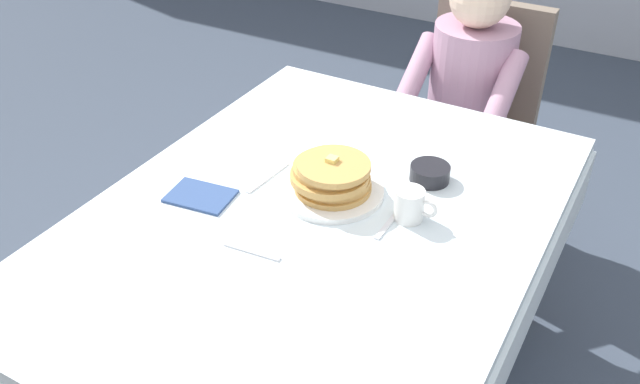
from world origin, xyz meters
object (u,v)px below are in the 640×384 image
at_px(dining_table_main, 316,242).
at_px(fork_left_of_plate, 268,177).
at_px(chair_diner, 475,108).
at_px(breakfast_stack, 332,175).
at_px(bowl_butter, 430,173).
at_px(spoon_near_edge, 252,251).
at_px(diner_person, 466,92).
at_px(plate_breakfast, 332,191).
at_px(cup_coffee, 410,205).
at_px(knife_right_of_plate, 393,218).

relative_size(dining_table_main, fork_left_of_plate, 8.47).
xyz_separation_m(chair_diner, breakfast_stack, (-0.07, -1.07, 0.27)).
xyz_separation_m(bowl_butter, spoon_near_edge, (-0.25, -0.50, -0.02)).
height_order(diner_person, bowl_butter, diner_person).
bearing_deg(spoon_near_edge, bowl_butter, 58.09).
bearing_deg(plate_breakfast, cup_coffee, -0.20).
xyz_separation_m(breakfast_stack, knife_right_of_plate, (0.19, -0.02, -0.06)).
distance_m(dining_table_main, fork_left_of_plate, 0.23).
relative_size(breakfast_stack, bowl_butter, 1.98).
bearing_deg(chair_diner, breakfast_stack, 86.49).
bearing_deg(fork_left_of_plate, cup_coffee, -82.72).
bearing_deg(fork_left_of_plate, breakfast_stack, -79.33).
relative_size(cup_coffee, knife_right_of_plate, 0.57).
xyz_separation_m(plate_breakfast, spoon_near_edge, (-0.05, -0.31, -0.01)).
relative_size(chair_diner, bowl_butter, 8.45).
bearing_deg(plate_breakfast, diner_person, 85.90).
xyz_separation_m(plate_breakfast, bowl_butter, (0.20, 0.19, 0.01)).
bearing_deg(bowl_butter, breakfast_stack, -136.70).
relative_size(breakfast_stack, fork_left_of_plate, 1.21).
relative_size(chair_diner, spoon_near_edge, 6.20).
bearing_deg(bowl_butter, cup_coffee, -83.45).
bearing_deg(plate_breakfast, fork_left_of_plate, -173.99).
xyz_separation_m(dining_table_main, plate_breakfast, (-0.01, 0.10, 0.10)).
relative_size(breakfast_stack, knife_right_of_plate, 1.09).
distance_m(dining_table_main, spoon_near_edge, 0.23).
distance_m(diner_person, breakfast_stack, 0.92).
relative_size(knife_right_of_plate, spoon_near_edge, 1.33).
relative_size(diner_person, breakfast_stack, 5.14).
xyz_separation_m(diner_person, breakfast_stack, (-0.07, -0.91, 0.13)).
bearing_deg(fork_left_of_plate, bowl_butter, -57.10).
distance_m(chair_diner, knife_right_of_plate, 1.11).
distance_m(cup_coffee, bowl_butter, 0.19).
bearing_deg(diner_person, chair_diner, -90.00).
distance_m(bowl_butter, fork_left_of_plate, 0.45).
distance_m(cup_coffee, fork_left_of_plate, 0.42).
distance_m(dining_table_main, chair_diner, 1.18).
bearing_deg(bowl_butter, diner_person, 100.80).
relative_size(dining_table_main, cup_coffee, 13.49).
relative_size(plate_breakfast, bowl_butter, 2.55).
xyz_separation_m(diner_person, knife_right_of_plate, (0.12, -0.93, 0.07)).
xyz_separation_m(chair_diner, cup_coffee, (0.16, -1.07, 0.25)).
height_order(chair_diner, diner_person, diner_person).
distance_m(plate_breakfast, spoon_near_edge, 0.31).
xyz_separation_m(dining_table_main, breakfast_stack, (-0.01, 0.10, 0.15)).
bearing_deg(knife_right_of_plate, dining_table_main, 114.53).
bearing_deg(breakfast_stack, cup_coffee, -0.22).
bearing_deg(diner_person, cup_coffee, 99.91).
xyz_separation_m(cup_coffee, knife_right_of_plate, (-0.03, -0.02, -0.04)).
xyz_separation_m(chair_diner, knife_right_of_plate, (0.12, -1.09, 0.21)).
distance_m(dining_table_main, knife_right_of_plate, 0.22).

